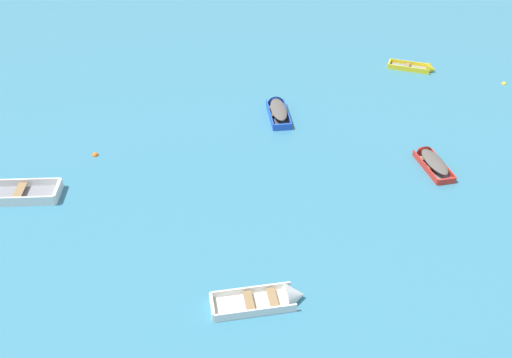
% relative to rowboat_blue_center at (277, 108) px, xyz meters
% --- Properties ---
extents(rowboat_blue_center, '(1.56, 3.55, 0.97)m').
position_rel_rowboat_blue_center_xyz_m(rowboat_blue_center, '(0.00, 0.00, 0.00)').
color(rowboat_blue_center, '#4C4C51').
rests_on(rowboat_blue_center, ground_plane).
extents(rowboat_yellow_foreground_center, '(3.23, 1.80, 0.92)m').
position_rel_rowboat_blue_center_xyz_m(rowboat_yellow_foreground_center, '(9.51, 6.26, -0.16)').
color(rowboat_yellow_foreground_center, gray).
rests_on(rowboat_yellow_foreground_center, ground_plane).
extents(rowboat_red_outer_left, '(1.74, 3.26, 0.91)m').
position_rel_rowboat_blue_center_xyz_m(rowboat_red_outer_left, '(7.84, -4.88, -0.05)').
color(rowboat_red_outer_left, gray).
rests_on(rowboat_red_outer_left, ground_plane).
extents(rowboat_white_near_left, '(3.71, 1.88, 1.08)m').
position_rel_rowboat_blue_center_xyz_m(rowboat_white_near_left, '(0.28, -14.59, -0.14)').
color(rowboat_white_near_left, beige).
rests_on(rowboat_white_near_left, ground_plane).
extents(mooring_buoy_midfield, '(0.33, 0.33, 0.33)m').
position_rel_rowboat_blue_center_xyz_m(mooring_buoy_midfield, '(-9.40, -4.99, -0.31)').
color(mooring_buoy_midfield, orange).
rests_on(mooring_buoy_midfield, ground_plane).
extents(mooring_buoy_outer_edge, '(0.31, 0.31, 0.31)m').
position_rel_rowboat_blue_center_xyz_m(mooring_buoy_outer_edge, '(14.43, 4.47, -0.31)').
color(mooring_buoy_outer_edge, yellow).
rests_on(mooring_buoy_outer_edge, ground_plane).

